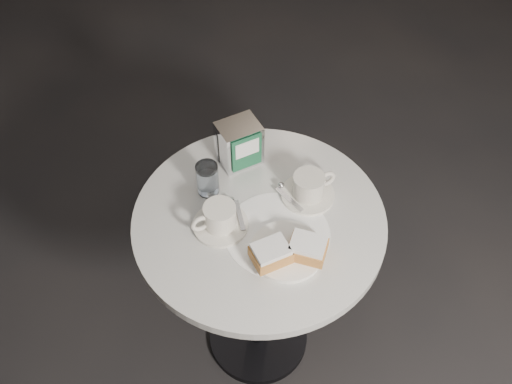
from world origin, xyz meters
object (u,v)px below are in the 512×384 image
Objects in this scene: cafe_table at (259,257)px; coffee_cup_right at (309,188)px; coffee_cup_left at (219,218)px; napkin_dispenser at (239,143)px; water_glass_left at (208,179)px; beignet_plate at (288,251)px; water_glass_right at (228,145)px.

cafe_table is 0.28m from coffee_cup_right.
coffee_cup_left and coffee_cup_right have the same top height.
napkin_dispenser is at bearing 51.67° from coffee_cup_left.
beignet_plate is at bearing -71.60° from water_glass_left.
beignet_plate is 2.40× the size of water_glass_left.
water_glass_left is at bearing 151.77° from coffee_cup_right.
beignet_plate is at bearing -85.92° from cafe_table.
water_glass_right reaches higher than coffee_cup_right.
napkin_dispenser is at bearing 120.06° from coffee_cup_right.
beignet_plate is 0.22m from coffee_cup_right.
beignet_plate is (0.01, -0.15, 0.22)m from cafe_table.
coffee_cup_left is 0.13m from water_glass_left.
coffee_cup_left reaches higher than beignet_plate.
cafe_table is 7.37× the size of water_glass_left.
coffee_cup_right is 1.49× the size of water_glass_right.
water_glass_left is (-0.25, 0.14, 0.01)m from coffee_cup_right.
coffee_cup_right is (0.27, -0.01, 0.00)m from coffee_cup_left.
water_glass_left is at bearing -137.63° from water_glass_right.
cafe_table is at bearing -175.48° from coffee_cup_right.
water_glass_left is (-0.09, 0.15, 0.25)m from cafe_table.
water_glass_right is (0.00, 0.39, 0.03)m from beignet_plate.
napkin_dispenser is at bearing -40.29° from water_glass_right.
water_glass_left is 0.15m from napkin_dispenser.
cafe_table is at bearing 94.08° from beignet_plate.
water_glass_left is at bearing 120.67° from cafe_table.
cafe_table is 0.35m from water_glass_right.
coffee_cup_left is at bearing -128.74° from napkin_dispenser.
napkin_dispenser reaches higher than cafe_table.
water_glass_left reaches higher than cafe_table.
beignet_plate reaches higher than cafe_table.
coffee_cup_left is (-0.12, 0.17, 0.01)m from beignet_plate.
cafe_table is 5.43× the size of napkin_dispenser.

